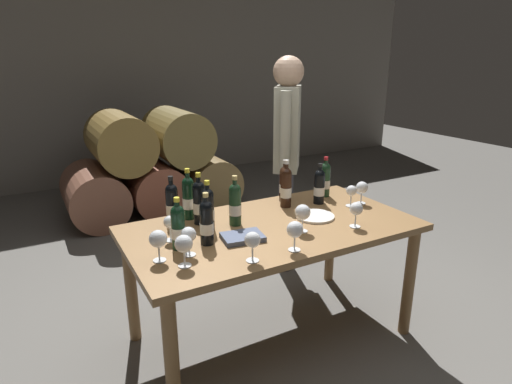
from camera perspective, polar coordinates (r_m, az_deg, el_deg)
name	(u,v)px	position (r m, az deg, el deg)	size (l,w,h in m)	color
ground_plane	(271,334)	(2.91, 2.01, -18.41)	(14.00, 14.00, 0.00)	#66635E
cellar_back_wall	(113,79)	(6.33, -18.43, 14.08)	(10.00, 0.24, 2.80)	gray
barrel_stack	(151,168)	(4.91, -13.74, 3.17)	(1.86, 0.90, 1.15)	brown
dining_table	(272,239)	(2.57, 2.18, -6.32)	(1.70, 0.90, 0.76)	olive
wine_bottle_0	(172,204)	(2.56, -11.10, -1.54)	(0.07, 0.07, 0.30)	black
wine_bottle_1	(286,187)	(2.80, 4.01, 0.68)	(0.07, 0.07, 0.32)	black
wine_bottle_2	(178,227)	(2.24, -10.31, -4.54)	(0.07, 0.07, 0.28)	black
wine_bottle_3	(208,209)	(2.44, -6.42, -2.25)	(0.07, 0.07, 0.29)	black
wine_bottle_4	(207,222)	(2.27, -6.59, -3.98)	(0.07, 0.07, 0.29)	black
wine_bottle_5	(199,202)	(2.54, -7.56, -1.33)	(0.07, 0.07, 0.31)	black
wine_bottle_6	(235,204)	(2.50, -2.80, -1.58)	(0.07, 0.07, 0.30)	#19381E
wine_bottle_7	(285,183)	(2.92, 3.84, 1.16)	(0.07, 0.07, 0.29)	black
wine_bottle_8	(319,186)	(2.90, 8.42, 0.78)	(0.07, 0.07, 0.28)	black
wine_bottle_9	(325,179)	(3.05, 9.17, 1.69)	(0.07, 0.07, 0.29)	#19381E
wine_bottle_10	(188,197)	(2.63, -8.98, -0.71)	(0.07, 0.07, 0.32)	black
wine_glass_0	(184,245)	(2.05, -9.59, -6.91)	(0.09, 0.09, 0.16)	white
wine_glass_1	(189,236)	(2.16, -8.96, -5.74)	(0.08, 0.08, 0.15)	white
wine_glass_2	(362,188)	(2.95, 13.91, 0.50)	(0.08, 0.08, 0.15)	white
wine_glass_3	(356,210)	(2.54, 13.17, -2.30)	(0.08, 0.08, 0.15)	white
wine_glass_4	(351,192)	(2.88, 12.57, 0.06)	(0.07, 0.07, 0.14)	white
wine_glass_5	(170,223)	(2.34, -11.37, -4.08)	(0.07, 0.07, 0.14)	white
wine_glass_6	(252,241)	(2.07, -0.47, -6.50)	(0.08, 0.08, 0.15)	white
wine_glass_7	(295,230)	(2.19, 5.19, -5.08)	(0.09, 0.09, 0.16)	white
wine_glass_8	(158,240)	(2.12, -12.89, -6.19)	(0.09, 0.09, 0.16)	white
wine_glass_9	(303,213)	(2.42, 6.23, -2.77)	(0.09, 0.09, 0.16)	white
tasting_notebook	(243,237)	(2.34, -1.79, -6.01)	(0.22, 0.16, 0.03)	#4C5670
serving_plate	(315,216)	(2.68, 7.84, -3.21)	(0.24, 0.24, 0.01)	white
sommelier_presenting	(287,146)	(3.36, 4.13, 6.17)	(0.34, 0.41, 1.72)	#383842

